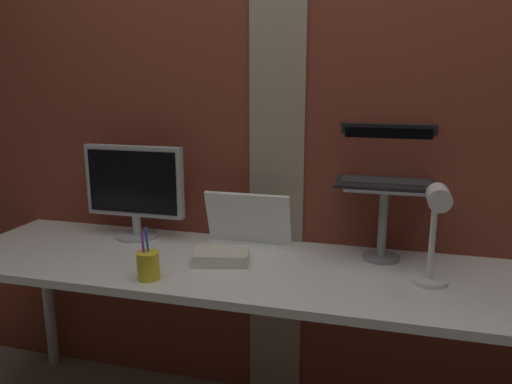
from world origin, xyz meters
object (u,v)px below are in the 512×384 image
Objects in this scene: pen_cup at (148,265)px; desk_lamp at (435,225)px; laptop at (386,166)px; whiteboard_panel at (248,219)px; monitor at (134,186)px.

desk_lamp is at bearing 9.75° from pen_cup.
pen_cup is at bearing -147.87° from laptop.
whiteboard_panel is at bearing -175.92° from laptop.
pen_cup is at bearing -170.25° from desk_lamp.
laptop reaches higher than monitor.
pen_cup is at bearing -57.16° from monitor.
monitor is at bearing 168.25° from desk_lamp.
whiteboard_panel is 1.00× the size of desk_lamp.
whiteboard_panel is at bearing 157.94° from desk_lamp.
laptop is 0.94m from pen_cup.
laptop reaches higher than whiteboard_panel.
desk_lamp reaches higher than whiteboard_panel.
desk_lamp is (1.17, -0.24, -0.01)m from monitor.
pen_cup is (0.26, -0.40, -0.17)m from monitor.
whiteboard_panel is at bearing 4.09° from monitor.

